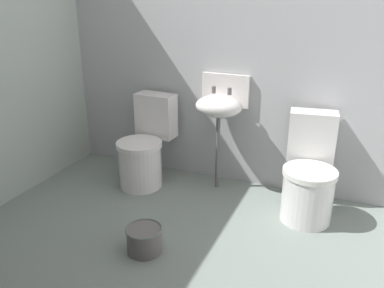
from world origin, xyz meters
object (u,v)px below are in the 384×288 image
Objects in this scene: toilet_right at (309,177)px; bucket at (144,239)px; toilet_left at (145,149)px; sink at (220,105)px.

bucket is at bearing 36.00° from toilet_right.
sink is (0.63, 0.19, 0.43)m from toilet_left.
toilet_right is at bearing -177.09° from toilet_left.
toilet_right is 0.79× the size of sink.
bucket is (0.50, -0.92, -0.23)m from toilet_left.
toilet_right is 1.33m from bucket.
toilet_left and toilet_right have the same top height.
bucket is (-0.13, -1.11, -0.66)m from sink.
toilet_left is 3.08× the size of bucket.
toilet_left is 1.00× the size of toilet_right.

